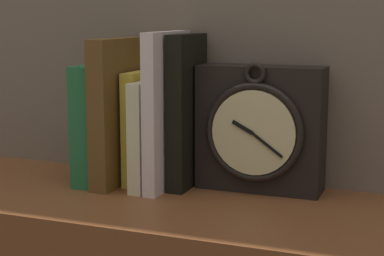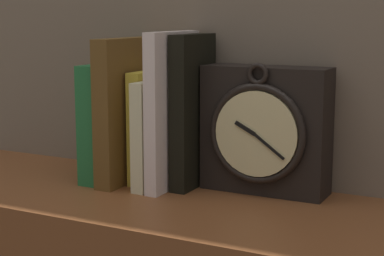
{
  "view_description": "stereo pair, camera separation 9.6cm",
  "coord_description": "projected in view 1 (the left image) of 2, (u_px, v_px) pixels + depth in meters",
  "views": [
    {
      "loc": [
        0.35,
        -0.88,
        1.2
      ],
      "look_at": [
        0.0,
        0.0,
        1.03
      ],
      "focal_mm": 60.0,
      "sensor_mm": 36.0,
      "label": 1
    },
    {
      "loc": [
        0.43,
        -0.84,
        1.2
      ],
      "look_at": [
        0.0,
        0.0,
        1.03
      ],
      "focal_mm": 60.0,
      "sensor_mm": 36.0,
      "label": 2
    }
  ],
  "objects": [
    {
      "name": "book_slot3_cream",
      "position": [
        153.0,
        133.0,
        1.06
      ],
      "size": [
        0.02,
        0.15,
        0.18
      ],
      "color": "beige",
      "rests_on": "bookshelf"
    },
    {
      "name": "book_slot0_green",
      "position": [
        102.0,
        123.0,
        1.1
      ],
      "size": [
        0.04,
        0.15,
        0.2
      ],
      "color": "#246F3B",
      "rests_on": "bookshelf"
    },
    {
      "name": "clock",
      "position": [
        260.0,
        129.0,
        1.03
      ],
      "size": [
        0.2,
        0.08,
        0.21
      ],
      "color": "black",
      "rests_on": "bookshelf"
    },
    {
      "name": "book_slot5_black",
      "position": [
        187.0,
        111.0,
        1.05
      ],
      "size": [
        0.03,
        0.11,
        0.25
      ],
      "color": "black",
      "rests_on": "bookshelf"
    },
    {
      "name": "book_slot1_brown",
      "position": [
        119.0,
        112.0,
        1.07
      ],
      "size": [
        0.03,
        0.16,
        0.24
      ],
      "color": "brown",
      "rests_on": "bookshelf"
    },
    {
      "name": "book_slot4_white",
      "position": [
        167.0,
        111.0,
        1.05
      ],
      "size": [
        0.02,
        0.15,
        0.26
      ],
      "color": "silver",
      "rests_on": "bookshelf"
    },
    {
      "name": "book_slot2_yellow",
      "position": [
        142.0,
        127.0,
        1.09
      ],
      "size": [
        0.02,
        0.11,
        0.19
      ],
      "color": "yellow",
      "rests_on": "bookshelf"
    }
  ]
}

